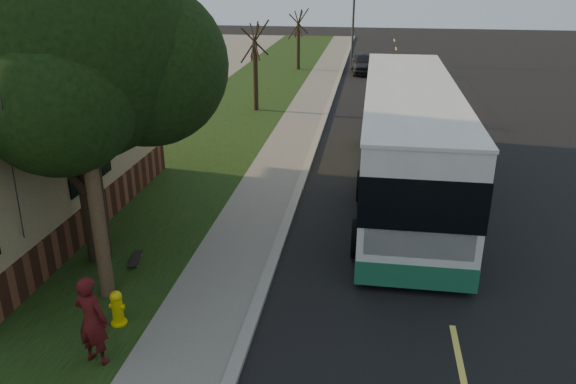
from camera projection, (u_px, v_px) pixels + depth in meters
The scene contains 16 objects.
ground at pixel (247, 338), 10.88m from camera, with size 120.00×120.00×0.00m, color black.
road at pixel (421, 173), 19.49m from camera, with size 8.00×80.00×0.01m, color black.
curb at pixel (307, 166), 20.03m from camera, with size 0.25×80.00×0.12m, color gray.
sidewalk at pixel (280, 165), 20.17m from camera, with size 2.00×80.00×0.08m, color slate.
grass_verge at pixel (186, 161), 20.66m from camera, with size 5.00×80.00×0.07m, color black.
fire_hydrant at pixel (117, 308), 11.08m from camera, with size 0.32×0.32×0.74m.
utility_pole at pixel (79, 85), 10.51m from camera, with size 2.86×3.21×9.07m.
leafy_tree at pixel (75, 44), 11.95m from camera, with size 6.30×6.00×7.80m.
bare_tree_near at pixel (255, 67), 27.06m from camera, with size 1.38×1.21×4.31m.
bare_tree_far at pixel (298, 40), 38.05m from camera, with size 1.38×1.21×4.03m.
traffic_signal at pixel (353, 18), 40.80m from camera, with size 0.18×0.22×5.50m.
transit_bus at pixel (407, 136), 17.32m from camera, with size 2.91×12.60×3.41m.
skateboarder at pixel (92, 320), 9.84m from camera, with size 0.63×0.42×1.74m, color #440D10.
skateboard_main at pixel (136, 259), 13.56m from camera, with size 0.38×0.86×0.08m.
dumpster at pixel (51, 149), 19.96m from camera, with size 1.46×1.20×1.20m.
distant_car at pixel (364, 63), 37.54m from camera, with size 1.58×3.92×1.34m, color black.
Camera 1 is at (2.14, -8.80, 6.71)m, focal length 35.00 mm.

